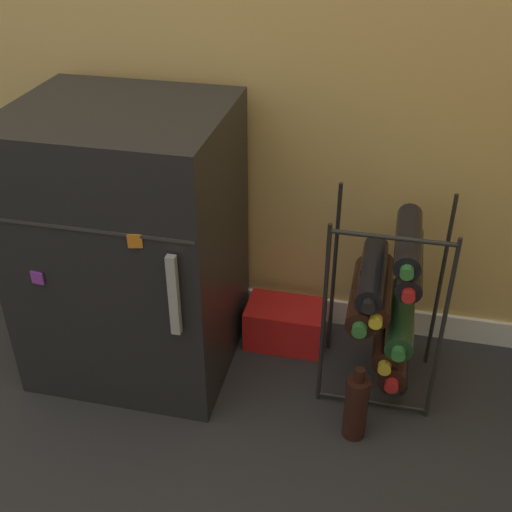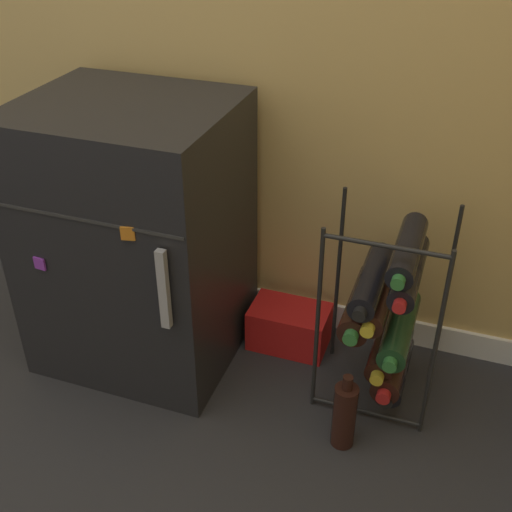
% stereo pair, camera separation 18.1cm
% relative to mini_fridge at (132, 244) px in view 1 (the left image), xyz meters
% --- Properties ---
extents(ground_plane, '(14.00, 14.00, 0.00)m').
position_rel_mini_fridge_xyz_m(ground_plane, '(0.19, -0.30, -0.41)').
color(ground_plane, '#28282B').
extents(mini_fridge, '(0.58, 0.53, 0.81)m').
position_rel_mini_fridge_xyz_m(mini_fridge, '(0.00, 0.00, 0.00)').
color(mini_fridge, black).
rests_on(mini_fridge, ground_plane).
extents(wine_rack, '(0.32, 0.33, 0.59)m').
position_rel_mini_fridge_xyz_m(wine_rack, '(0.75, 0.03, -0.12)').
color(wine_rack, black).
rests_on(wine_rack, ground_plane).
extents(soda_box, '(0.25, 0.16, 0.14)m').
position_rel_mini_fridge_xyz_m(soda_box, '(0.43, 0.15, -0.34)').
color(soda_box, red).
rests_on(soda_box, ground_plane).
extents(loose_bottle_floor, '(0.06, 0.06, 0.24)m').
position_rel_mini_fridge_xyz_m(loose_bottle_floor, '(0.69, -0.20, -0.30)').
color(loose_bottle_floor, black).
rests_on(loose_bottle_floor, ground_plane).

